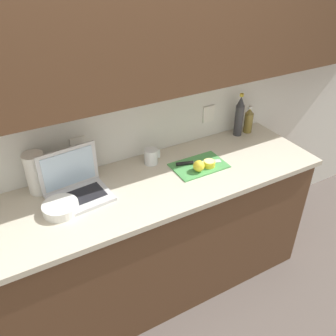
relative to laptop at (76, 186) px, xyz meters
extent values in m
plane|color=#564C47|center=(0.33, -0.10, -0.98)|extent=(12.00, 12.00, 0.00)
cube|color=white|center=(0.33, 0.25, 0.32)|extent=(5.20, 0.06, 2.60)
cube|color=white|center=(0.10, 0.22, 0.12)|extent=(0.09, 0.01, 0.12)
cube|color=white|center=(1.04, 0.22, 0.12)|extent=(0.09, 0.01, 0.12)
cube|color=brown|center=(0.33, 0.06, 0.79)|extent=(4.42, 0.32, 0.70)
cube|color=brown|center=(0.33, -0.10, -0.54)|extent=(2.30, 0.61, 0.89)
cube|color=beige|center=(0.33, -0.10, -0.08)|extent=(2.37, 0.64, 0.03)
cube|color=silver|center=(0.00, -0.05, -0.05)|extent=(0.35, 0.28, 0.02)
cube|color=black|center=(0.00, -0.05, -0.04)|extent=(0.28, 0.17, 0.00)
cube|color=silver|center=(-0.01, 0.07, 0.08)|extent=(0.34, 0.04, 0.25)
cube|color=silver|center=(-0.01, 0.07, 0.08)|extent=(0.29, 0.03, 0.21)
cube|color=#4C9E51|center=(0.77, -0.09, -0.06)|extent=(0.34, 0.22, 0.01)
cube|color=silver|center=(0.83, -0.08, -0.05)|extent=(0.19, 0.09, 0.00)
cylinder|color=black|center=(0.69, -0.04, -0.04)|extent=(0.11, 0.05, 0.02)
cylinder|color=yellow|center=(0.82, -0.13, -0.04)|extent=(0.07, 0.07, 0.04)
cylinder|color=#F4EAA3|center=(0.82, -0.13, -0.02)|extent=(0.07, 0.07, 0.00)
sphere|color=yellow|center=(0.73, -0.14, -0.02)|extent=(0.07, 0.07, 0.07)
cylinder|color=#333338|center=(1.25, 0.14, 0.05)|extent=(0.06, 0.06, 0.23)
cone|color=#333338|center=(1.25, 0.14, 0.20)|extent=(0.06, 0.06, 0.07)
cylinder|color=gold|center=(1.25, 0.14, 0.24)|extent=(0.03, 0.03, 0.02)
cylinder|color=olive|center=(1.34, 0.14, 0.01)|extent=(0.06, 0.06, 0.15)
cone|color=olive|center=(1.34, 0.14, 0.10)|extent=(0.06, 0.06, 0.04)
cylinder|color=white|center=(1.34, 0.14, 0.13)|extent=(0.03, 0.03, 0.02)
cylinder|color=silver|center=(0.52, 0.09, -0.01)|extent=(0.09, 0.09, 0.10)
cube|color=silver|center=(0.57, 0.09, -0.01)|extent=(0.02, 0.01, 0.06)
cylinder|color=white|center=(-0.12, -0.10, -0.04)|extent=(0.19, 0.19, 0.05)
cylinder|color=white|center=(-0.17, 0.14, 0.06)|extent=(0.12, 0.12, 0.24)
camera|label=1|loc=(-0.33, -1.65, 1.17)|focal=38.00mm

